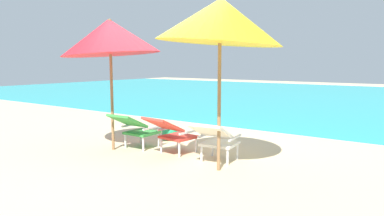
% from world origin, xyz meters
% --- Properties ---
extents(ground_plane, '(40.00, 40.00, 0.00)m').
position_xyz_m(ground_plane, '(0.00, 4.00, 0.00)').
color(ground_plane, '#CCB78E').
extents(ocean_band, '(40.00, 18.00, 0.01)m').
position_xyz_m(ocean_band, '(0.00, 11.85, 0.00)').
color(ocean_band, '#28B2B7').
rests_on(ocean_band, ground_plane).
extents(lounge_chair_left, '(0.56, 0.88, 0.68)m').
position_xyz_m(lounge_chair_left, '(-0.81, -0.08, 0.40)').
color(lounge_chair_left, '#338E3D').
rests_on(lounge_chair_left, ground_plane).
extents(lounge_chair_center, '(0.63, 0.93, 0.68)m').
position_xyz_m(lounge_chair_center, '(-0.05, 0.01, 0.40)').
color(lounge_chair_center, red).
rests_on(lounge_chair_center, ground_plane).
extents(lounge_chair_right, '(0.64, 0.94, 0.68)m').
position_xyz_m(lounge_chair_right, '(0.84, -0.01, 0.40)').
color(lounge_chair_right, silver).
rests_on(lounge_chair_right, ground_plane).
extents(beach_umbrella_left, '(2.29, 2.28, 2.36)m').
position_xyz_m(beach_umbrella_left, '(-1.12, -0.33, 2.00)').
color(beach_umbrella_left, olive).
rests_on(beach_umbrella_left, ground_plane).
extents(beach_umbrella_right, '(2.36, 2.34, 2.51)m').
position_xyz_m(beach_umbrella_right, '(1.06, -0.29, 2.14)').
color(beach_umbrella_right, olive).
rests_on(beach_umbrella_right, ground_plane).
extents(beach_ball, '(0.32, 0.32, 0.32)m').
position_xyz_m(beach_ball, '(-0.77, 0.86, 0.16)').
color(beach_ball, '#1E9E60').
rests_on(beach_ball, ground_plane).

